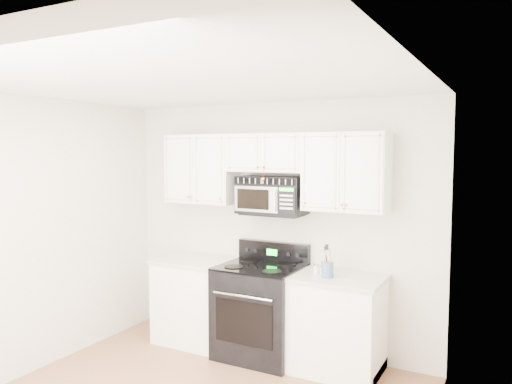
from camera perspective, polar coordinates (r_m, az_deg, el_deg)
The scene contains 9 objects.
room at distance 3.85m, azimuth -9.19°, elevation -7.24°, with size 3.51×3.51×2.61m.
base_cabinet_left at distance 5.65m, azimuth -6.68°, elevation -12.49°, with size 0.86×0.65×0.92m.
base_cabinet_right at distance 4.96m, azimuth 9.26°, elevation -14.98°, with size 0.86×0.65×0.92m.
range at distance 5.22m, azimuth 0.53°, elevation -13.26°, with size 0.81×0.73×1.13m.
upper_cabinets at distance 5.12m, azimuth 1.50°, elevation 2.92°, with size 2.44×0.37×0.75m.
microwave at distance 5.11m, azimuth 1.81°, elevation -0.36°, with size 0.70×0.40×0.39m.
utensil_crock at distance 4.73m, azimuth 8.15°, elevation -8.73°, with size 0.12×0.12×0.31m.
shaker_salt at distance 4.82m, azimuth 6.89°, elevation -8.74°, with size 0.05×0.05×0.11m.
shaker_pepper at distance 4.81m, azimuth 7.56°, elevation -8.85°, with size 0.04×0.04×0.10m.
Camera 1 is at (2.28, -3.00, 2.09)m, focal length 35.00 mm.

